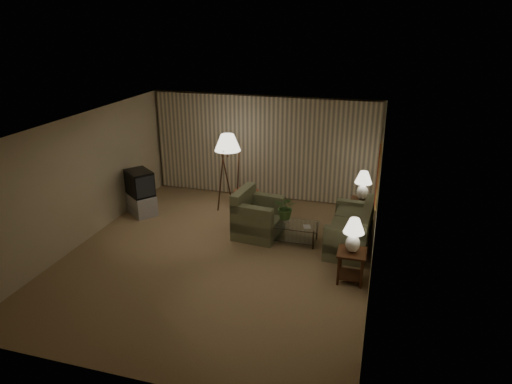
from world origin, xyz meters
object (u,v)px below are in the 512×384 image
side_table_near (351,261)px  side_table_far (361,207)px  armchair (258,218)px  ottoman (246,199)px  table_lamp_far (363,183)px  vase (286,220)px  coffee_table (293,230)px  floor_lamp (228,171)px  crt_tv (140,183)px  table_lamp_near (354,232)px  sofa (349,231)px  tv_cabinet (142,204)px

side_table_near → side_table_far: same height
armchair → side_table_far: bearing=-52.9°
side_table_near → ottoman: size_ratio=0.93×
table_lamp_far → vase: bearing=-137.8°
side_table_near → coffee_table: bearing=136.9°
floor_lamp → vase: 2.21m
table_lamp_far → coffee_table: bearing=-134.7°
side_table_far → crt_tv: crt_tv is taller
coffee_table → vase: 0.26m
crt_tv → coffee_table: bearing=31.6°
armchair → table_lamp_near: bearing=-115.9°
sofa → coffee_table: size_ratio=1.55×
table_lamp_near → side_table_near: bearing=-176.4°
table_lamp_far → floor_lamp: (-3.22, -0.08, 0.01)m
sofa → table_lamp_far: bearing=176.0°
ottoman → vase: size_ratio=4.15×
sofa → table_lamp_near: bearing=9.2°
floor_lamp → ottoman: floor_lamp is taller
sofa → side_table_far: size_ratio=2.88×
side_table_far → floor_lamp: (-3.22, -0.08, 0.61)m
side_table_far → ottoman: (-2.86, 0.21, -0.19)m
side_table_near → crt_tv: size_ratio=0.70×
table_lamp_far → floor_lamp: bearing=-178.5°
table_lamp_far → coffee_table: size_ratio=0.61×
armchair → table_lamp_far: size_ratio=1.74×
side_table_near → vase: side_table_near is taller
sofa → crt_tv: crt_tv is taller
coffee_table → vase: size_ratio=7.19×
side_table_near → ottoman: bearing=135.5°
table_lamp_near → ottoman: (-2.86, 2.81, -0.77)m
table_lamp_far → vase: 2.07m
table_lamp_far → ottoman: (-2.86, 0.21, -0.79)m
table_lamp_near → tv_cabinet: (-5.20, 1.70, -0.73)m
coffee_table → vase: vase is taller
coffee_table → vase: bearing=-180.0°
sofa → crt_tv: (-5.05, 0.35, 0.44)m
side_table_near → vase: bearing=140.0°
crt_tv → floor_lamp: (1.98, 0.82, 0.21)m
table_lamp_near → sofa: bearing=96.3°
side_table_near → table_lamp_near: (0.00, 0.00, 0.58)m
armchair → ottoman: size_ratio=1.83×
table_lamp_far → ottoman: bearing=175.8°
table_lamp_near → tv_cabinet: table_lamp_near is taller
coffee_table → tv_cabinet: size_ratio=1.19×
ottoman → floor_lamp: bearing=-141.2°
sofa → table_lamp_far: size_ratio=2.55×
armchair → crt_tv: crt_tv is taller
sofa → crt_tv: bearing=-91.1°
table_lamp_near → floor_lamp: 4.09m
side_table_far → sofa: bearing=-96.8°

